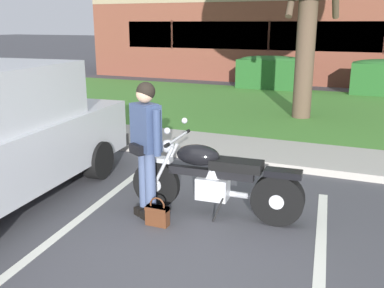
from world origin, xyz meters
TOP-DOWN VIEW (x-y plane):
  - ground_plane at (0.00, 0.00)m, footprint 140.00×140.00m
  - curb_strip at (0.00, 3.30)m, footprint 60.00×0.20m
  - concrete_walk at (0.00, 4.15)m, footprint 60.00×1.50m
  - grass_lawn at (0.00, 8.60)m, footprint 60.00×7.39m
  - stall_stripe_0 at (-1.59, 0.20)m, footprint 0.57×4.39m
  - stall_stripe_1 at (1.35, 0.20)m, footprint 0.57×4.39m
  - motorcycle at (-0.00, 1.16)m, footprint 2.24×0.82m
  - rider_person at (-0.87, 0.82)m, footprint 0.52×0.40m
  - handbag at (-0.62, 0.60)m, footprint 0.28×0.13m
  - hedge_left at (-1.87, 12.15)m, footprint 2.53×0.90m

SIDE VIEW (x-z plane):
  - ground_plane at x=0.00m, z-range 0.00..0.00m
  - stall_stripe_0 at x=-1.59m, z-range 0.00..0.01m
  - stall_stripe_1 at x=1.35m, z-range 0.00..0.01m
  - grass_lawn at x=0.00m, z-range 0.00..0.06m
  - concrete_walk at x=0.00m, z-range 0.00..0.08m
  - curb_strip at x=0.00m, z-range 0.00..0.12m
  - handbag at x=-0.62m, z-range -0.04..0.32m
  - motorcycle at x=0.00m, z-range -0.11..1.07m
  - hedge_left at x=-1.87m, z-range 0.03..1.27m
  - rider_person at x=-0.87m, z-range 0.14..1.84m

